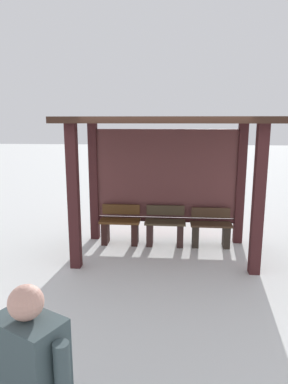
{
  "coord_description": "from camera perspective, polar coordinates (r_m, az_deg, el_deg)",
  "views": [
    {
      "loc": [
        0.13,
        -6.07,
        2.44
      ],
      "look_at": [
        -0.4,
        0.19,
        1.13
      ],
      "focal_mm": 32.02,
      "sensor_mm": 36.0,
      "label": 1
    }
  ],
  "objects": [
    {
      "name": "ground_plane",
      "position": [
        6.55,
        3.39,
        -10.12
      ],
      "size": [
        60.0,
        60.0,
        0.0
      ],
      "primitive_type": "plane",
      "color": "silver"
    },
    {
      "name": "bus_shelter",
      "position": [
        6.31,
        3.65,
        6.78
      ],
      "size": [
        3.52,
        2.04,
        2.5
      ],
      "color": "#3E1C1D",
      "rests_on": "ground"
    },
    {
      "name": "bench_left_inside",
      "position": [
        6.93,
        -3.98,
        -5.87
      ],
      "size": [
        0.8,
        0.36,
        0.78
      ],
      "color": "#553418",
      "rests_on": "ground"
    },
    {
      "name": "bench_center_inside",
      "position": [
        6.86,
        3.52,
        -6.12
      ],
      "size": [
        0.8,
        0.39,
        0.77
      ],
      "color": "#453827",
      "rests_on": "ground"
    },
    {
      "name": "bench_right_inside",
      "position": [
        6.91,
        11.06,
        -6.3
      ],
      "size": [
        0.8,
        0.35,
        0.75
      ],
      "color": "#463121",
      "rests_on": "ground"
    }
  ]
}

